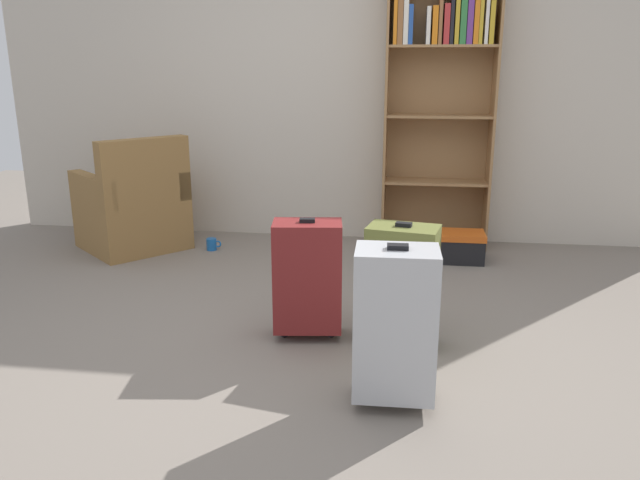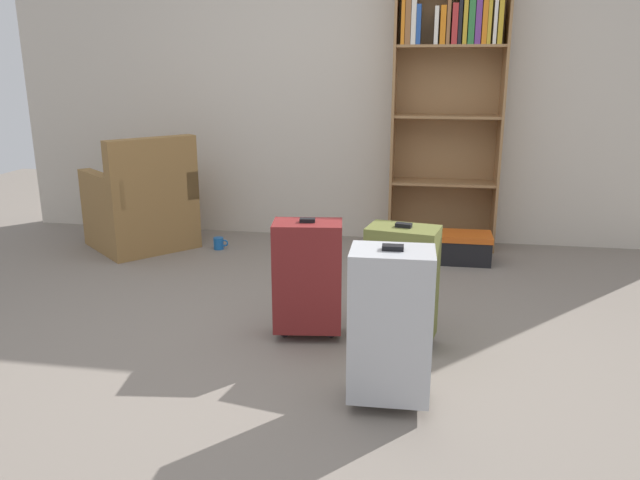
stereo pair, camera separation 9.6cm
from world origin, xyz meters
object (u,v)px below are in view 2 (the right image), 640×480
Objects in this scene: storage_box at (461,247)px; mug at (219,243)px; armchair at (142,209)px; suitcase_dark_red at (308,276)px; bookshelf at (448,86)px; suitcase_olive at (401,283)px; suitcase_silver at (390,324)px.

mug is at bearing 179.52° from storage_box.
storage_box is at bearing 0.36° from armchair.
suitcase_dark_red reaches higher than storage_box.
bookshelf is 3.13× the size of suitcase_olive.
storage_box is (0.15, -0.43, -1.15)m from bookshelf.
suitcase_silver is (-0.26, -2.55, -0.89)m from bookshelf.
armchair reaches higher than storage_box.
storage_box is at bearing 79.04° from suitcase_silver.
bookshelf reaches higher than storage_box.
suitcase_olive is at bearing -97.13° from bookshelf.
armchair is at bearing 134.93° from suitcase_silver.
suitcase_silver reaches higher than storage_box.
bookshelf is at bearing 84.10° from suitcase_silver.
bookshelf is 2.09× the size of armchair.
suitcase_olive is (0.02, 0.62, -0.03)m from suitcase_silver.
bookshelf is at bearing 68.94° from suitcase_dark_red.
mug is 0.17× the size of suitcase_silver.
armchair is at bearing -179.64° from storage_box.
suitcase_olive reaches higher than mug.
storage_box is 0.66× the size of suitcase_olive.
mug is 2.16m from suitcase_olive.
suitcase_silver reaches higher than suitcase_olive.
suitcase_olive is 1.00× the size of suitcase_dark_red.
storage_box is (2.51, 0.02, -0.20)m from armchair.
suitcase_olive is (1.50, -1.52, 0.30)m from mug.
armchair is 2.97m from suitcase_silver.
suitcase_silver is (2.10, -2.10, 0.06)m from armchair.
suitcase_silver is at bearing -95.90° from bookshelf.
suitcase_silver is at bearing -45.07° from armchair.
suitcase_dark_red reaches higher than mug.
suitcase_dark_red is (-0.47, 0.63, -0.03)m from suitcase_silver.
bookshelf is 4.76× the size of storage_box.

